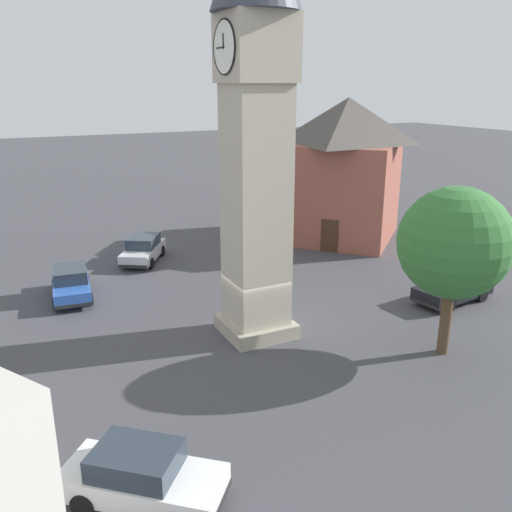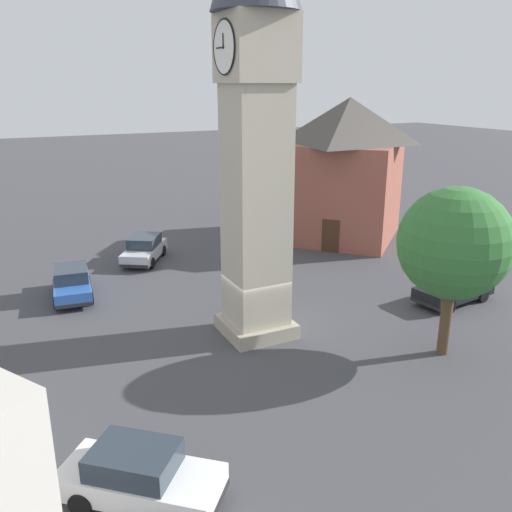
% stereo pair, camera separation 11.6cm
% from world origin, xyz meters
% --- Properties ---
extents(ground_plane, '(200.00, 200.00, 0.00)m').
position_xyz_m(ground_plane, '(0.00, 0.00, 0.00)').
color(ground_plane, '#424247').
extents(clock_tower, '(3.33, 3.33, 18.12)m').
position_xyz_m(clock_tower, '(0.00, 0.00, 10.56)').
color(clock_tower, '#A59C89').
rests_on(clock_tower, ground).
extents(car_blue_kerb, '(4.39, 3.63, 1.53)m').
position_xyz_m(car_blue_kerb, '(11.76, 1.64, 0.76)').
color(car_blue_kerb, silver).
rests_on(car_blue_kerb, ground).
extents(car_silver_kerb, '(2.17, 4.30, 1.53)m').
position_xyz_m(car_silver_kerb, '(-1.20, -10.15, 0.76)').
color(car_silver_kerb, black).
rests_on(car_silver_kerb, ground).
extents(car_red_corner, '(3.97, 4.23, 1.53)m').
position_xyz_m(car_red_corner, '(-7.47, 6.97, 0.76)').
color(car_red_corner, white).
rests_on(car_red_corner, ground).
extents(car_white_side, '(4.29, 2.16, 1.53)m').
position_xyz_m(car_white_side, '(7.68, 6.41, 0.76)').
color(car_white_side, '#2D5BB7').
rests_on(car_white_side, ground).
extents(tree, '(4.23, 4.23, 6.64)m').
position_xyz_m(tree, '(-4.91, -5.80, 4.50)').
color(tree, brown).
rests_on(tree, ground).
extents(building_corner_back, '(10.29, 10.39, 9.37)m').
position_xyz_m(building_corner_back, '(10.88, -12.19, 4.78)').
color(building_corner_back, '#995142').
rests_on(building_corner_back, ground).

